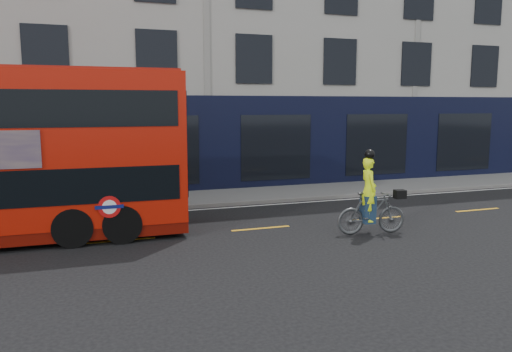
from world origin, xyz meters
name	(u,v)px	position (x,y,z in m)	size (l,w,h in m)	color
ground	(280,242)	(0.00, 0.00, 0.00)	(120.00, 120.00, 0.00)	black
pavement	(218,197)	(0.00, 6.50, 0.06)	(60.00, 3.00, 0.12)	slate
kerb	(228,204)	(0.00, 5.00, 0.07)	(60.00, 0.12, 0.13)	slate
building_terrace	(183,25)	(0.00, 12.94, 7.49)	(50.00, 10.07, 15.00)	#A3A19A
road_edge_line	(231,207)	(0.00, 4.70, 0.00)	(58.00, 0.10, 0.01)	silver
lane_dashes	(261,228)	(0.00, 1.50, 0.00)	(58.00, 0.12, 0.01)	gold
cyclist	(371,206)	(2.72, -0.09, 0.80)	(2.07, 0.83, 2.41)	#46494B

